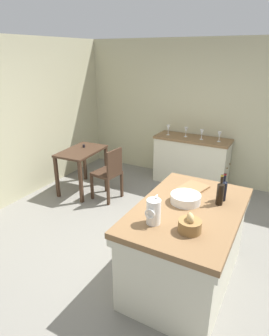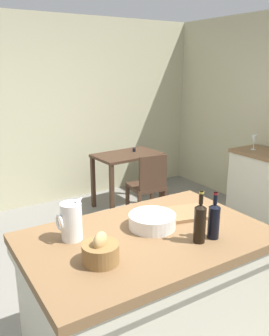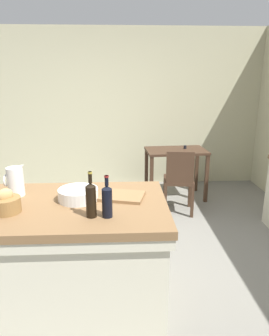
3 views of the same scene
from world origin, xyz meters
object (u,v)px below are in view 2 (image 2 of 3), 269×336
(wine_glass_right, at_px, (254,140))
(writing_desk, at_px, (127,163))
(island_table, at_px, (147,292))
(pitcher, at_px, (71,221))
(cutting_board, at_px, (189,213))
(wine_bottle_dark, at_px, (214,220))
(wine_bottle_amber, at_px, (200,222))
(wooden_chair, at_px, (148,185))
(wash_bowl, at_px, (152,221))
(bread_basket, at_px, (101,252))

(wine_glass_right, bearing_deg, writing_desk, 137.29)
(island_table, distance_m, writing_desk, 2.71)
(pitcher, relative_size, cutting_board, 0.83)
(wine_bottle_dark, height_order, wine_bottle_amber, wine_bottle_amber)
(writing_desk, distance_m, cutting_board, 2.45)
(island_table, relative_size, writing_desk, 1.65)
(writing_desk, xyz_separation_m, cutting_board, (-0.84, -2.28, 0.28))
(island_table, bearing_deg, cutting_board, 13.90)
(island_table, height_order, writing_desk, island_table)
(wooden_chair, relative_size, wash_bowl, 2.92)
(pitcher, height_order, wine_bottle_amber, wine_bottle_amber)
(island_table, distance_m, wooden_chair, 2.15)
(wine_bottle_dark, bearing_deg, bread_basket, 171.15)
(cutting_board, distance_m, wine_bottle_dark, 0.39)
(island_table, distance_m, pitcher, 0.71)
(pitcher, bearing_deg, wine_glass_right, 20.23)
(writing_desk, relative_size, wine_bottle_dark, 3.14)
(pitcher, distance_m, wash_bowl, 0.53)
(cutting_board, bearing_deg, wine_bottle_amber, -121.75)
(wash_bowl, relative_size, cutting_board, 0.92)
(wine_bottle_amber, bearing_deg, wash_bowl, 112.15)
(wine_bottle_dark, xyz_separation_m, wine_bottle_amber, (-0.11, 0.01, 0.01))
(island_table, relative_size, cutting_board, 4.58)
(wooden_chair, distance_m, cutting_board, 1.89)
(wine_bottle_amber, bearing_deg, island_table, 131.55)
(island_table, distance_m, wine_bottle_dark, 0.67)
(wine_glass_right, bearing_deg, wash_bowl, -153.49)
(island_table, xyz_separation_m, bread_basket, (-0.39, -0.14, 0.48))
(bread_basket, distance_m, wine_glass_right, 3.20)
(wash_bowl, relative_size, wine_bottle_amber, 0.96)
(cutting_board, bearing_deg, wine_bottle_dark, -106.70)
(wooden_chair, height_order, wine_bottle_amber, wine_bottle_amber)
(island_table, distance_m, wine_glass_right, 2.84)
(wooden_chair, bearing_deg, pitcher, -136.04)
(wash_bowl, bearing_deg, pitcher, 166.41)
(writing_desk, relative_size, wine_bottle_amber, 2.89)
(island_table, distance_m, wash_bowl, 0.48)
(pitcher, distance_m, bread_basket, 0.34)
(wine_glass_right, bearing_deg, island_table, -152.96)
(island_table, height_order, bread_basket, bread_basket)
(bread_basket, height_order, wine_glass_right, wine_glass_right)
(wooden_chair, xyz_separation_m, wine_glass_right, (1.27, -0.51, 0.53))
(cutting_board, distance_m, wine_bottle_amber, 0.43)
(bread_basket, xyz_separation_m, wine_bottle_amber, (0.61, -0.11, 0.07))
(pitcher, relative_size, wine_bottle_dark, 0.93)
(wash_bowl, bearing_deg, wooden_chair, 56.53)
(wooden_chair, relative_size, wine_bottle_amber, 2.79)
(island_table, height_order, wooden_chair, island_table)
(wash_bowl, height_order, wine_glass_right, wine_glass_right)
(cutting_board, bearing_deg, pitcher, 174.03)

